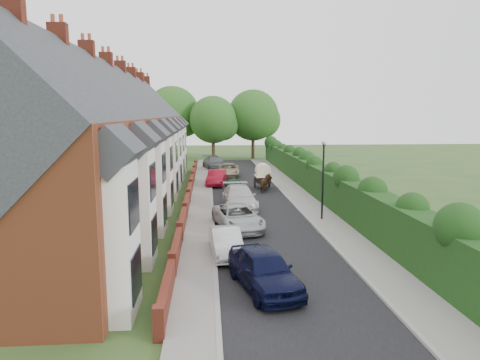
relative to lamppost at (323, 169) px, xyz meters
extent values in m
plane|color=#2D4C1E|center=(-3.40, -4.00, -3.30)|extent=(140.00, 140.00, 0.00)
cube|color=black|center=(-3.90, 7.00, -3.29)|extent=(6.00, 58.00, 0.02)
cube|color=gray|center=(0.20, 7.00, -3.24)|extent=(2.20, 58.00, 0.12)
cube|color=gray|center=(-7.75, 7.00, -3.24)|extent=(1.70, 58.00, 0.12)
cube|color=#979892|center=(-0.85, 7.00, -3.23)|extent=(0.18, 58.00, 0.13)
cube|color=#979892|center=(-6.95, 7.00, -3.23)|extent=(0.18, 58.00, 0.13)
cube|color=#153310|center=(2.00, 7.00, -2.05)|extent=(1.50, 58.00, 2.50)
cube|color=brown|center=(-14.40, 6.00, -0.05)|extent=(8.00, 40.00, 6.50)
cube|color=#23252A|center=(-14.40, 6.00, 3.20)|extent=(8.00, 40.20, 8.00)
cube|color=white|center=(-10.05, -12.10, -0.70)|extent=(0.70, 2.40, 5.20)
cube|color=black|center=(-9.68, -12.10, -1.90)|extent=(0.06, 1.80, 1.60)
cube|color=black|center=(-9.68, -12.10, 0.50)|extent=(0.06, 1.80, 1.60)
cube|color=#23252A|center=(-10.20, -12.10, 2.30)|extent=(1.70, 2.60, 1.70)
cube|color=#3F2D2D|center=(-10.36, -10.00, -2.25)|extent=(0.08, 0.90, 2.10)
cube|color=white|center=(-10.35, -10.10, 1.10)|extent=(0.12, 1.20, 1.60)
cube|color=white|center=(-10.05, -7.10, -0.70)|extent=(0.70, 2.40, 5.20)
cube|color=black|center=(-9.68, -7.10, -1.90)|extent=(0.06, 1.80, 1.60)
cube|color=black|center=(-9.68, -7.10, 0.50)|extent=(0.06, 1.80, 1.60)
cube|color=#23252A|center=(-10.20, -7.10, 2.30)|extent=(1.70, 2.60, 1.70)
cube|color=#3F2D2D|center=(-10.36, -5.00, -2.25)|extent=(0.08, 0.90, 2.10)
cube|color=white|center=(-10.35, -5.10, 1.10)|extent=(0.12, 1.20, 1.60)
cube|color=white|center=(-10.05, -2.10, -0.70)|extent=(0.70, 2.40, 5.20)
cube|color=black|center=(-9.68, -2.10, -1.90)|extent=(0.06, 1.80, 1.60)
cube|color=black|center=(-9.68, -2.10, 0.50)|extent=(0.06, 1.80, 1.60)
cube|color=#23252A|center=(-10.20, -2.10, 2.30)|extent=(1.70, 2.60, 1.70)
cube|color=#3F2D2D|center=(-10.36, 0.00, -2.25)|extent=(0.08, 0.90, 2.10)
cube|color=white|center=(-10.35, -0.10, 1.10)|extent=(0.12, 1.20, 1.60)
cube|color=white|center=(-10.05, 2.90, -0.70)|extent=(0.70, 2.40, 5.20)
cube|color=black|center=(-9.68, 2.90, -1.90)|extent=(0.06, 1.80, 1.60)
cube|color=black|center=(-9.68, 2.90, 0.50)|extent=(0.06, 1.80, 1.60)
cube|color=#23252A|center=(-10.20, 2.90, 2.30)|extent=(1.70, 2.60, 1.70)
cube|color=#3F2D2D|center=(-10.36, 5.00, -2.25)|extent=(0.08, 0.90, 2.10)
cube|color=white|center=(-10.35, 4.90, 1.10)|extent=(0.12, 1.20, 1.60)
cube|color=white|center=(-10.05, 7.90, -0.70)|extent=(0.70, 2.40, 5.20)
cube|color=black|center=(-9.68, 7.90, -1.90)|extent=(0.06, 1.80, 1.60)
cube|color=black|center=(-9.68, 7.90, 0.50)|extent=(0.06, 1.80, 1.60)
cube|color=#23252A|center=(-10.20, 7.90, 2.30)|extent=(1.70, 2.60, 1.70)
cube|color=#3F2D2D|center=(-10.36, 10.00, -2.25)|extent=(0.08, 0.90, 2.10)
cube|color=white|center=(-10.35, 9.90, 1.10)|extent=(0.12, 1.20, 1.60)
cube|color=white|center=(-10.05, 12.90, -0.70)|extent=(0.70, 2.40, 5.20)
cube|color=black|center=(-9.68, 12.90, -1.90)|extent=(0.06, 1.80, 1.60)
cube|color=black|center=(-9.68, 12.90, 0.50)|extent=(0.06, 1.80, 1.60)
cube|color=#23252A|center=(-10.20, 12.90, 2.30)|extent=(1.70, 2.60, 1.70)
cube|color=#3F2D2D|center=(-10.36, 15.00, -2.25)|extent=(0.08, 0.90, 2.10)
cube|color=white|center=(-10.35, 14.90, 1.10)|extent=(0.12, 1.20, 1.60)
cube|color=white|center=(-10.05, 17.90, -0.70)|extent=(0.70, 2.40, 5.20)
cube|color=black|center=(-9.68, 17.90, -1.90)|extent=(0.06, 1.80, 1.60)
cube|color=black|center=(-9.68, 17.90, 0.50)|extent=(0.06, 1.80, 1.60)
cube|color=#23252A|center=(-10.20, 17.90, 2.30)|extent=(1.70, 2.60, 1.70)
cube|color=#3F2D2D|center=(-10.36, 20.00, -2.25)|extent=(0.08, 0.90, 2.10)
cube|color=white|center=(-10.35, 19.90, 1.10)|extent=(0.12, 1.20, 1.60)
cube|color=white|center=(-10.05, 22.90, -0.70)|extent=(0.70, 2.40, 5.20)
cube|color=black|center=(-9.68, 22.90, -1.90)|extent=(0.06, 1.80, 1.60)
cube|color=black|center=(-9.68, 22.90, 0.50)|extent=(0.06, 1.80, 1.60)
cube|color=#23252A|center=(-10.20, 22.90, 2.30)|extent=(1.70, 2.60, 1.70)
cube|color=#3F2D2D|center=(-10.36, 25.00, -2.25)|extent=(0.08, 0.90, 2.10)
cube|color=white|center=(-10.35, 24.90, 1.10)|extent=(0.12, 1.20, 1.60)
cube|color=maroon|center=(-14.40, -9.00, 7.00)|extent=(0.90, 0.50, 1.60)
cube|color=maroon|center=(-14.40, -4.00, 7.00)|extent=(0.90, 0.50, 1.60)
cylinder|color=brown|center=(-14.60, -4.00, 7.95)|extent=(0.20, 0.20, 0.50)
cylinder|color=brown|center=(-14.20, -4.00, 7.95)|extent=(0.20, 0.20, 0.50)
cube|color=maroon|center=(-14.40, 1.00, 7.00)|extent=(0.90, 0.50, 1.60)
cylinder|color=brown|center=(-14.60, 1.00, 7.95)|extent=(0.20, 0.20, 0.50)
cylinder|color=brown|center=(-14.20, 1.00, 7.95)|extent=(0.20, 0.20, 0.50)
cube|color=maroon|center=(-14.40, 6.00, 7.00)|extent=(0.90, 0.50, 1.60)
cylinder|color=brown|center=(-14.60, 6.00, 7.95)|extent=(0.20, 0.20, 0.50)
cylinder|color=brown|center=(-14.20, 6.00, 7.95)|extent=(0.20, 0.20, 0.50)
cube|color=maroon|center=(-14.40, 11.00, 7.00)|extent=(0.90, 0.50, 1.60)
cylinder|color=brown|center=(-14.60, 11.00, 7.95)|extent=(0.20, 0.20, 0.50)
cylinder|color=brown|center=(-14.20, 11.00, 7.95)|extent=(0.20, 0.20, 0.50)
cube|color=maroon|center=(-14.40, 16.00, 7.00)|extent=(0.90, 0.50, 1.60)
cylinder|color=brown|center=(-14.60, 16.00, 7.95)|extent=(0.20, 0.20, 0.50)
cylinder|color=brown|center=(-14.20, 16.00, 7.95)|extent=(0.20, 0.20, 0.50)
cube|color=maroon|center=(-14.40, 21.00, 7.00)|extent=(0.90, 0.50, 1.60)
cylinder|color=brown|center=(-14.60, 21.00, 7.95)|extent=(0.20, 0.20, 0.50)
cylinder|color=brown|center=(-14.20, 21.00, 7.95)|extent=(0.20, 0.20, 0.50)
cube|color=maroon|center=(-14.40, 26.00, 7.00)|extent=(0.90, 0.50, 1.60)
cylinder|color=brown|center=(-14.60, 26.00, 7.95)|extent=(0.20, 0.20, 0.50)
cylinder|color=brown|center=(-14.20, 26.00, 7.95)|extent=(0.20, 0.20, 0.50)
cube|color=maroon|center=(-8.75, -11.50, -2.85)|extent=(0.30, 4.70, 0.90)
cube|color=maroon|center=(-8.75, -6.50, -2.85)|extent=(0.30, 4.70, 0.90)
cube|color=maroon|center=(-8.75, -1.50, -2.85)|extent=(0.30, 4.70, 0.90)
cube|color=maroon|center=(-8.75, 3.50, -2.85)|extent=(0.30, 4.70, 0.90)
cube|color=maroon|center=(-8.75, 8.50, -2.85)|extent=(0.30, 4.70, 0.90)
cube|color=maroon|center=(-8.75, 13.50, -2.85)|extent=(0.30, 4.70, 0.90)
cube|color=maroon|center=(-8.75, 18.50, -2.85)|extent=(0.30, 4.70, 0.90)
cube|color=maroon|center=(-8.75, 23.50, -2.85)|extent=(0.30, 4.70, 0.90)
cube|color=maroon|center=(-8.75, -14.00, -2.75)|extent=(0.35, 0.35, 1.10)
cube|color=maroon|center=(-8.75, -9.00, -2.75)|extent=(0.35, 0.35, 1.10)
cube|color=maroon|center=(-8.75, -4.00, -2.75)|extent=(0.35, 0.35, 1.10)
cube|color=maroon|center=(-8.75, 1.00, -2.75)|extent=(0.35, 0.35, 1.10)
cube|color=maroon|center=(-8.75, 6.00, -2.75)|extent=(0.35, 0.35, 1.10)
cube|color=maroon|center=(-8.75, 11.00, -2.75)|extent=(0.35, 0.35, 1.10)
cube|color=maroon|center=(-8.75, 16.00, -2.75)|extent=(0.35, 0.35, 1.10)
cube|color=maroon|center=(-8.75, 21.00, -2.75)|extent=(0.35, 0.35, 1.10)
cube|color=maroon|center=(-8.75, 26.00, -2.75)|extent=(0.35, 0.35, 1.10)
cylinder|color=black|center=(0.00, 0.00, -0.90)|extent=(0.12, 0.12, 4.80)
cylinder|color=black|center=(0.00, 0.00, 1.55)|extent=(0.20, 0.20, 0.10)
sphere|color=silver|center=(0.00, 0.00, 1.70)|extent=(0.32, 0.32, 0.32)
cylinder|color=#332316|center=(-6.40, 36.00, -0.92)|extent=(0.50, 0.50, 4.75)
sphere|color=#1D4517|center=(-6.40, 36.00, 2.59)|extent=(6.80, 6.80, 6.80)
sphere|color=#1D4517|center=(-5.04, 36.30, 1.93)|extent=(4.76, 4.76, 4.76)
cylinder|color=#332316|center=(-0.40, 38.00, -0.67)|extent=(0.50, 0.50, 5.25)
sphere|color=#1D4517|center=(-0.40, 38.00, 3.21)|extent=(7.60, 7.60, 7.60)
sphere|color=#1D4517|center=(1.12, 38.30, 2.48)|extent=(5.32, 5.32, 5.32)
cylinder|color=#332316|center=(-12.40, 39.00, -0.55)|extent=(0.50, 0.50, 5.50)
sphere|color=#1D4517|center=(-12.40, 39.00, 3.52)|extent=(8.00, 8.00, 8.00)
sphere|color=#1D4517|center=(-10.80, 39.30, 2.75)|extent=(5.60, 5.60, 5.60)
imported|color=black|center=(-5.10, -10.39, -2.50)|extent=(2.93, 5.00, 1.60)
imported|color=silver|center=(-6.40, -6.28, -2.65)|extent=(1.71, 4.03, 1.29)
imported|color=#B1B3B8|center=(-5.49, -1.55, -2.59)|extent=(3.21, 5.43, 1.42)
imported|color=silver|center=(-5.00, 4.04, -2.50)|extent=(2.48, 5.58, 1.59)
imported|color=black|center=(-5.08, 9.60, -2.64)|extent=(1.79, 3.96, 1.32)
imported|color=maroon|center=(-6.40, 14.20, -2.57)|extent=(2.17, 4.62, 1.46)
imported|color=tan|center=(-5.00, 19.80, -2.60)|extent=(2.63, 5.18, 1.40)
imported|color=#53555A|center=(-6.40, 25.76, -2.51)|extent=(3.38, 5.78, 1.57)
imported|color=#462F1A|center=(-2.24, 10.10, -2.52)|extent=(1.39, 2.02, 1.56)
cube|color=black|center=(-2.24, 12.07, -2.41)|extent=(1.25, 2.08, 0.52)
cylinder|color=beige|center=(-2.24, 12.07, -1.68)|extent=(1.35, 1.30, 1.35)
cube|color=beige|center=(-2.24, 12.07, -2.15)|extent=(1.37, 2.13, 0.04)
cylinder|color=black|center=(-2.92, 12.70, -2.83)|extent=(0.08, 0.94, 0.94)
cylinder|color=black|center=(-1.57, 12.70, -2.83)|extent=(0.08, 0.94, 0.94)
cylinder|color=black|center=(-2.61, 10.93, -2.36)|extent=(0.06, 1.87, 0.06)
cylinder|color=black|center=(-1.88, 10.93, -2.36)|extent=(0.06, 1.87, 0.06)
camera|label=1|loc=(-7.23, -26.12, 3.48)|focal=32.00mm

